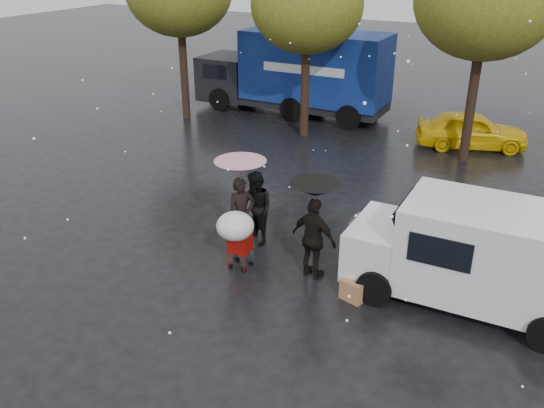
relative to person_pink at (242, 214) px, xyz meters
The scene contains 14 objects.
ground 1.83m from the person_pink, 45.88° to the right, with size 90.00×90.00×0.00m, color black.
person_pink is the anchor object (origin of this frame).
person_middle 0.45m from the person_pink, 68.70° to the left, with size 0.90×0.70×1.86m, color black.
person_black 2.09m from the person_pink, 10.61° to the right, with size 1.11×0.46×1.90m, color black.
umbrella_pink 1.21m from the person_pink, 90.00° to the left, with size 1.22×1.22×2.28m.
umbrella_black 2.41m from the person_pink, 10.61° to the right, with size 1.09×1.09×2.27m.
vendor_cart 3.47m from the person_pink, 12.87° to the left, with size 1.52×0.80×1.27m.
shopping_cart 1.05m from the person_pink, 66.37° to the right, with size 0.84×0.84×1.46m.
white_van 5.43m from the person_pink, ahead, with size 4.91×2.18×2.20m.
blue_truck 12.22m from the person_pink, 109.03° to the left, with size 8.30×2.60×3.50m.
box_ground_near 3.36m from the person_pink, 14.24° to the right, with size 0.50×0.40×0.45m, color #956441.
box_ground_far 4.59m from the person_pink, 13.55° to the left, with size 0.50×0.39×0.39m, color #956441.
yellow_taxi 10.92m from the person_pink, 71.01° to the left, with size 1.56×3.88×1.32m, color yellow.
tree_row 9.79m from the person_pink, 85.88° to the left, with size 21.60×4.40×7.12m.
Camera 1 is at (5.25, -9.50, 6.89)m, focal length 38.00 mm.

